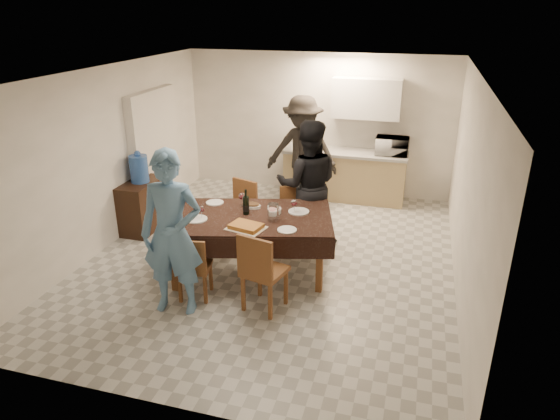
{
  "coord_description": "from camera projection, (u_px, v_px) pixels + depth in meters",
  "views": [
    {
      "loc": [
        1.84,
        -6.11,
        3.4
      ],
      "look_at": [
        0.2,
        -0.3,
        0.89
      ],
      "focal_mm": 32.0,
      "sensor_mm": 36.0,
      "label": 1
    }
  ],
  "objects": [
    {
      "name": "person_kitchen",
      "position": [
        302.0,
        151.0,
        8.82
      ],
      "size": [
        1.26,
        0.73,
        1.95
      ],
      "primitive_type": "imported",
      "color": "black",
      "rests_on": "floor"
    },
    {
      "name": "console",
      "position": [
        143.0,
        206.0,
        7.98
      ],
      "size": [
        0.44,
        0.87,
        0.81
      ],
      "primitive_type": "cube",
      "color": "black",
      "rests_on": "floor"
    },
    {
      "name": "kitchen_base_cabinet",
      "position": [
        344.0,
        176.0,
        9.26
      ],
      "size": [
        2.2,
        0.6,
        0.86
      ],
      "primitive_type": "cube",
      "color": "tan",
      "rests_on": "floor"
    },
    {
      "name": "wine_glass_c",
      "position": [
        242.0,
        199.0,
        6.77
      ],
      "size": [
        0.09,
        0.09,
        0.19
      ],
      "primitive_type": null,
      "color": "white",
      "rests_on": "dining_table"
    },
    {
      "name": "wall_right",
      "position": [
        468.0,
        190.0,
        6.06
      ],
      "size": [
        0.02,
        6.0,
        2.6
      ],
      "primitive_type": "cube",
      "color": "white",
      "rests_on": "floor"
    },
    {
      "name": "person_near",
      "position": [
        172.0,
        234.0,
        5.64
      ],
      "size": [
        0.78,
        0.58,
        1.96
      ],
      "primitive_type": "imported",
      "rotation": [
        0.0,
        0.0,
        0.17
      ],
      "color": "#5C8BB8",
      "rests_on": "floor"
    },
    {
      "name": "water_pitcher",
      "position": [
        273.0,
        212.0,
        6.32
      ],
      "size": [
        0.14,
        0.14,
        0.22
      ],
      "primitive_type": "cylinder",
      "color": "white",
      "rests_on": "dining_table"
    },
    {
      "name": "wall_left",
      "position": [
        109.0,
        158.0,
        7.32
      ],
      "size": [
        0.02,
        6.0,
        2.6
      ],
      "primitive_type": "cube",
      "color": "white",
      "rests_on": "floor"
    },
    {
      "name": "plate_far_left",
      "position": [
        215.0,
        203.0,
        6.91
      ],
      "size": [
        0.24,
        0.24,
        0.01
      ],
      "primitive_type": "cylinder",
      "color": "white",
      "rests_on": "dining_table"
    },
    {
      "name": "upper_cabinet",
      "position": [
        366.0,
        98.0,
        8.76
      ],
      "size": [
        1.2,
        0.34,
        0.7
      ],
      "primitive_type": "cube",
      "color": "silver",
      "rests_on": "wall_back"
    },
    {
      "name": "floor",
      "position": [
        272.0,
        258.0,
        7.19
      ],
      "size": [
        5.0,
        6.0,
        0.02
      ],
      "primitive_type": "cube",
      "color": "beige",
      "rests_on": "ground"
    },
    {
      "name": "chair_near_right",
      "position": [
        262.0,
        266.0,
        5.71
      ],
      "size": [
        0.55,
        0.56,
        0.54
      ],
      "rotation": [
        0.0,
        0.0,
        -0.24
      ],
      "color": "brown",
      "rests_on": "floor"
    },
    {
      "name": "savoury_tart",
      "position": [
        246.0,
        226.0,
        6.12
      ],
      "size": [
        0.51,
        0.43,
        0.06
      ],
      "primitive_type": "cube",
      "rotation": [
        0.0,
        0.0,
        -0.23
      ],
      "color": "#AF7533",
      "rests_on": "dining_table"
    },
    {
      "name": "chair_far_left",
      "position": [
        235.0,
        210.0,
        7.28
      ],
      "size": [
        0.57,
        0.58,
        0.53
      ],
      "rotation": [
        0.0,
        0.0,
        2.8
      ],
      "color": "brown",
      "rests_on": "floor"
    },
    {
      "name": "water_jug",
      "position": [
        139.0,
        169.0,
        7.74
      ],
      "size": [
        0.28,
        0.28,
        0.42
      ],
      "primitive_type": "cylinder",
      "color": "blue",
      "rests_on": "console"
    },
    {
      "name": "person_far",
      "position": [
        308.0,
        185.0,
        7.24
      ],
      "size": [
        1.08,
        0.93,
        1.91
      ],
      "primitive_type": "imported",
      "rotation": [
        0.0,
        0.0,
        3.38
      ],
      "color": "black",
      "rests_on": "floor"
    },
    {
      "name": "salad_bowl",
      "position": [
        275.0,
        211.0,
        6.57
      ],
      "size": [
        0.18,
        0.18,
        0.07
      ],
      "primitive_type": "cylinder",
      "color": "white",
      "rests_on": "dining_table"
    },
    {
      "name": "ceiling",
      "position": [
        271.0,
        73.0,
        6.19
      ],
      "size": [
        5.0,
        6.0,
        0.02
      ],
      "primitive_type": "cube",
      "color": "white",
      "rests_on": "wall_back"
    },
    {
      "name": "plate_far_right",
      "position": [
        299.0,
        212.0,
        6.61
      ],
      "size": [
        0.28,
        0.28,
        0.02
      ],
      "primitive_type": "cylinder",
      "color": "white",
      "rests_on": "dining_table"
    },
    {
      "name": "wall_back",
      "position": [
        318.0,
        124.0,
        9.36
      ],
      "size": [
        5.0,
        0.02,
        2.6
      ],
      "primitive_type": "cube",
      "color": "white",
      "rests_on": "floor"
    },
    {
      "name": "mushroom_dish",
      "position": [
        252.0,
        206.0,
        6.75
      ],
      "size": [
        0.22,
        0.22,
        0.04
      ],
      "primitive_type": "cylinder",
      "color": "white",
      "rests_on": "dining_table"
    },
    {
      "name": "stub_partition",
      "position": [
        156.0,
        153.0,
        8.46
      ],
      "size": [
        0.15,
        1.4,
        2.1
      ],
      "primitive_type": "cube",
      "color": "silver",
      "rests_on": "floor"
    },
    {
      "name": "microwave",
      "position": [
        392.0,
        146.0,
        8.81
      ],
      "size": [
        0.57,
        0.38,
        0.31
      ],
      "primitive_type": "imported",
      "rotation": [
        0.0,
        0.0,
        3.14
      ],
      "color": "silver",
      "rests_on": "kitchen_worktop"
    },
    {
      "name": "kitchen_worktop",
      "position": [
        346.0,
        152.0,
        9.08
      ],
      "size": [
        2.24,
        0.64,
        0.05
      ],
      "primitive_type": "cube",
      "color": "#9D9C99",
      "rests_on": "kitchen_base_cabinet"
    },
    {
      "name": "plate_near_right",
      "position": [
        287.0,
        230.0,
        6.07
      ],
      "size": [
        0.24,
        0.24,
        0.01
      ],
      "primitive_type": "cylinder",
      "color": "white",
      "rests_on": "dining_table"
    },
    {
      "name": "wall_front",
      "position": [
        165.0,
        284.0,
        4.03
      ],
      "size": [
        5.0,
        0.02,
        2.6
      ],
      "primitive_type": "cube",
      "color": "white",
      "rests_on": "floor"
    },
    {
      "name": "wine_bottle",
      "position": [
        246.0,
        202.0,
        6.49
      ],
      "size": [
        0.08,
        0.08,
        0.34
      ],
      "primitive_type": null,
      "color": "black",
      "rests_on": "dining_table"
    },
    {
      "name": "chair_near_left",
      "position": [
        191.0,
        262.0,
        5.99
      ],
      "size": [
        0.45,
        0.45,
        0.46
      ],
      "rotation": [
        0.0,
        0.0,
        0.19
      ],
      "color": "brown",
      "rests_on": "floor"
    },
    {
      "name": "chair_far_right",
      "position": [
        294.0,
        218.0,
        7.06
      ],
      "size": [
        0.56,
        0.57,
        0.52
      ],
      "rotation": [
        0.0,
        0.0,
        3.48
      ],
      "color": "brown",
      "rests_on": "floor"
    },
    {
      "name": "dining_table",
      "position": [
        249.0,
        219.0,
        6.51
      ],
      "size": [
        2.39,
        1.75,
        0.84
      ],
      "rotation": [
        0.0,
        0.0,
        0.26
      ],
      "color": "black",
      "rests_on": "floor"
    },
    {
      "name": "wine_glass_a",
      "position": [
        201.0,
        212.0,
        6.38
      ],
      "size": [
        0.08,
        0.08,
        0.18
      ],
      "primitive_type": null,
      "color": "white",
      "rests_on": "dining_table"
    },
    {
      "name": "wine_glass_b",
      "position": [
        294.0,
        206.0,
        6.54
      ],
      "size": [
        0.09,
        0.09,
        0.19
      ],
      "primitive_type": null,
      "color": "white",
      "rests_on": "dining_table"
    },
    {
      "name": "plate_near_left",
      "position": [
        197.0,
        219.0,
        6.38
      ],
      "size": [
        0.28,
        0.28,
        0.02
      ],
      "primitive_type": "cylinder",
      "color": "white",
      "rests_on": "dining_table"
    }
  ]
}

